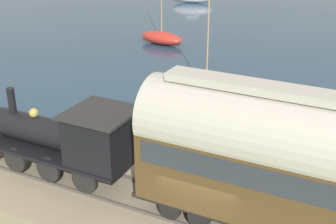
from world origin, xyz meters
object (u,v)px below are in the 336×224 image
sailboat_red (162,37)px  sailboat_brown (206,87)px  steam_locomotive (73,137)px  rowboat_off_pier (327,113)px  passenger_coach (270,156)px

sailboat_red → sailboat_brown: bearing=-131.6°
steam_locomotive → rowboat_off_pier: bearing=-32.4°
steam_locomotive → sailboat_brown: size_ratio=0.97×
passenger_coach → sailboat_brown: sailboat_brown is taller
steam_locomotive → sailboat_red: (20.20, 6.95, -1.77)m
steam_locomotive → sailboat_brown: bearing=-2.4°
passenger_coach → sailboat_red: size_ratio=0.97×
sailboat_brown → rowboat_off_pier: (-0.04, -6.80, -0.27)m
steam_locomotive → passenger_coach: 7.29m
sailboat_brown → sailboat_red: 11.42m
sailboat_brown → sailboat_red: bearing=73.0°
sailboat_red → rowboat_off_pier: (-8.70, -14.24, -0.34)m
sailboat_brown → passenger_coach: bearing=-117.5°
sailboat_brown → rowboat_off_pier: sailboat_brown is taller
steam_locomotive → passenger_coach: bearing=-90.0°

